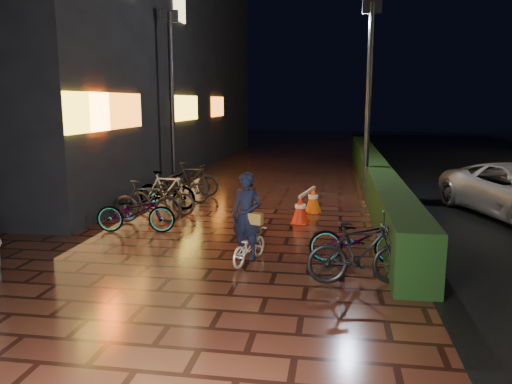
# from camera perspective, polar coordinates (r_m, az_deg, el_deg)

# --- Properties ---
(ground) EXTENTS (80.00, 80.00, 0.00)m
(ground) POSITION_cam_1_polar(r_m,az_deg,el_deg) (9.74, -3.55, -6.67)
(ground) COLOR #381911
(ground) RESTS_ON ground
(hedge) EXTENTS (0.70, 20.00, 1.00)m
(hedge) POSITION_cam_1_polar(r_m,az_deg,el_deg) (17.29, 13.11, 2.27)
(hedge) COLOR black
(hedge) RESTS_ON ground
(storefront_block) EXTENTS (12.09, 22.00, 9.00)m
(storefront_block) POSITION_cam_1_polar(r_m,az_deg,el_deg) (23.66, -20.81, 13.69)
(storefront_block) COLOR black
(storefront_block) RESTS_ON ground
(lamp_post_hedge) EXTENTS (0.53, 0.17, 5.57)m
(lamp_post_hedge) POSITION_cam_1_polar(r_m,az_deg,el_deg) (14.60, 12.75, 10.94)
(lamp_post_hedge) COLOR black
(lamp_post_hedge) RESTS_ON ground
(lamp_post_sf) EXTENTS (0.52, 0.27, 5.58)m
(lamp_post_sf) POSITION_cam_1_polar(r_m,az_deg,el_deg) (16.05, -9.60, 10.99)
(lamp_post_sf) COLOR black
(lamp_post_sf) RESTS_ON ground
(cyclist) EXTENTS (0.73, 1.21, 1.63)m
(cyclist) POSITION_cam_1_polar(r_m,az_deg,el_deg) (8.82, -0.95, -4.35)
(cyclist) COLOR white
(cyclist) RESTS_ON ground
(traffic_barrier) EXTENTS (0.68, 1.66, 0.68)m
(traffic_barrier) POSITION_cam_1_polar(r_m,az_deg,el_deg) (12.41, 5.86, -1.38)
(traffic_barrier) COLOR red
(traffic_barrier) RESTS_ON ground
(cart_assembly) EXTENTS (0.61, 0.64, 1.01)m
(cart_assembly) POSITION_cam_1_polar(r_m,az_deg,el_deg) (14.14, 13.65, 0.57)
(cart_assembly) COLOR black
(cart_assembly) RESTS_ON ground
(parked_bikes_storefront) EXTENTS (1.90, 5.02, 1.01)m
(parked_bikes_storefront) POSITION_cam_1_polar(r_m,az_deg,el_deg) (13.16, -10.34, -0.19)
(parked_bikes_storefront) COLOR black
(parked_bikes_storefront) RESTS_ON ground
(parked_bikes_hedge) EXTENTS (1.78, 1.79, 1.01)m
(parked_bikes_hedge) POSITION_cam_1_polar(r_m,az_deg,el_deg) (8.57, 11.72, -5.91)
(parked_bikes_hedge) COLOR black
(parked_bikes_hedge) RESTS_ON ground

